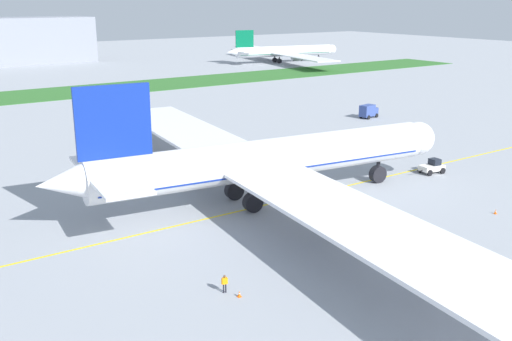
% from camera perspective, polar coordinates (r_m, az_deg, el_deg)
% --- Properties ---
extents(ground_plane, '(600.00, 600.00, 0.00)m').
position_cam_1_polar(ground_plane, '(78.82, 0.58, -2.48)').
color(ground_plane, '#9399A0').
rests_on(ground_plane, ground).
extents(apron_taxi_line, '(280.00, 0.36, 0.01)m').
position_cam_1_polar(apron_taxi_line, '(76.51, 1.90, -3.07)').
color(apron_taxi_line, yellow).
rests_on(apron_taxi_line, ground).
extents(grass_median_strip, '(320.00, 24.00, 0.10)m').
position_cam_1_polar(grass_median_strip, '(173.00, -20.10, 6.78)').
color(grass_median_strip, '#2D6628').
rests_on(grass_median_strip, ground).
extents(airliner_foreground, '(54.87, 88.81, 16.22)m').
position_cam_1_polar(airliner_foreground, '(75.10, 0.68, 0.97)').
color(airliner_foreground, white).
rests_on(airliner_foreground, ground).
extents(pushback_tug, '(5.50, 2.77, 2.13)m').
position_cam_1_polar(pushback_tug, '(92.90, 16.45, 0.35)').
color(pushback_tug, white).
rests_on(pushback_tug, ground).
extents(ground_crew_wingwalker_port, '(0.48, 0.41, 1.56)m').
position_cam_1_polar(ground_crew_wingwalker_port, '(66.43, 16.43, -5.92)').
color(ground_crew_wingwalker_port, black).
rests_on(ground_crew_wingwalker_port, ground).
extents(ground_crew_marshaller_front, '(0.53, 0.37, 1.59)m').
position_cam_1_polar(ground_crew_marshaller_front, '(71.79, 12.81, -3.97)').
color(ground_crew_marshaller_front, black).
rests_on(ground_crew_marshaller_front, ground).
extents(ground_crew_wingwalker_starboard, '(0.57, 0.39, 1.70)m').
position_cam_1_polar(ground_crew_wingwalker_starboard, '(53.66, -3.02, -10.58)').
color(ground_crew_wingwalker_starboard, black).
rests_on(ground_crew_wingwalker_starboard, ground).
extents(traffic_cone_near_nose, '(0.36, 0.36, 0.58)m').
position_cam_1_polar(traffic_cone_near_nose, '(53.25, -1.61, -11.69)').
color(traffic_cone_near_nose, '#F2590C').
rests_on(traffic_cone_near_nose, ground).
extents(traffic_cone_port_wing, '(0.36, 0.36, 0.58)m').
position_cam_1_polar(traffic_cone_port_wing, '(78.05, 21.88, -3.66)').
color(traffic_cone_port_wing, '#F2590C').
rests_on(traffic_cone_port_wing, ground).
extents(service_truck_baggage_loader, '(4.87, 2.98, 2.91)m').
position_cam_1_polar(service_truck_baggage_loader, '(133.06, 10.69, 5.61)').
color(service_truck_baggage_loader, '#33478C').
rests_on(service_truck_baggage_loader, ground).
extents(parked_airliner_far_centre, '(48.33, 79.46, 13.24)m').
position_cam_1_polar(parked_airliner_far_centre, '(247.29, 2.55, 11.28)').
color(parked_airliner_far_centre, white).
rests_on(parked_airliner_far_centre, ground).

